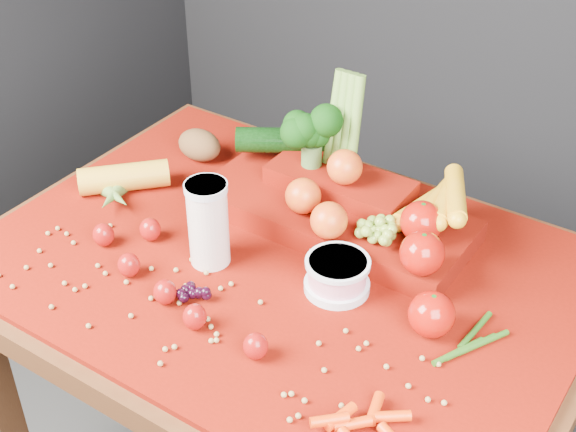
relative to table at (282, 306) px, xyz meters
The scene contains 12 objects.
table is the anchor object (origin of this frame).
red_cloth 0.10m from the table, ahead, with size 1.05×0.75×0.01m, color #690C03.
milk_glass 0.23m from the table, 147.94° to the right, with size 0.08×0.08×0.16m.
yogurt_bowl 0.19m from the table, ahead, with size 0.11×0.11×0.06m.
strawberry_scatter 0.25m from the table, 126.16° to the right, with size 0.44×0.18×0.05m.
dark_grape_cluster 0.22m from the table, 110.59° to the right, with size 0.06×0.05×0.03m, color black, non-canonical shape.
soybean_scatter 0.23m from the table, 90.00° to the right, with size 0.84×0.24×0.01m, color #A18345, non-canonical shape.
corn_ear 0.41m from the table, behind, with size 0.25×0.26×0.06m.
potato 0.42m from the table, 150.21° to the left, with size 0.10×0.07×0.07m, color #53381B.
baby_carrot_pile 0.42m from the table, 38.55° to the right, with size 0.17×0.17×0.03m, color red, non-canonical shape.
green_bean_pile 0.38m from the table, ahead, with size 0.14×0.12×0.01m, color #224F12, non-canonical shape.
produce_mound 0.23m from the table, 74.05° to the left, with size 0.59×0.38×0.27m.
Camera 1 is at (0.64, -0.93, 1.66)m, focal length 50.00 mm.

